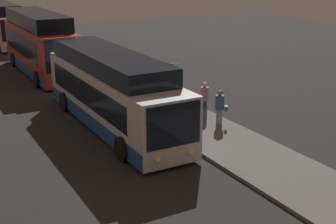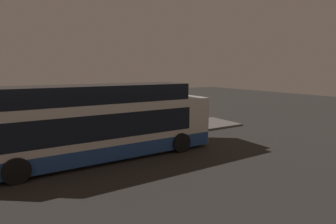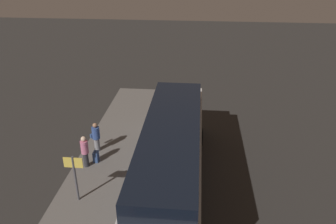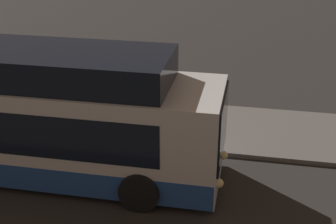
% 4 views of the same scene
% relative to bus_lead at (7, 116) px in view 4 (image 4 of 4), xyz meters
% --- Properties ---
extents(ground, '(80.00, 80.00, 0.00)m').
position_rel_bus_lead_xyz_m(ground, '(1.83, 0.10, -1.61)').
color(ground, '#2B2826').
extents(platform, '(20.00, 3.50, 0.14)m').
position_rel_bus_lead_xyz_m(platform, '(1.83, 3.45, -1.54)').
color(platform, '#605B56').
rests_on(platform, ground).
extents(bus_lead, '(11.72, 2.87, 3.58)m').
position_rel_bus_lead_xyz_m(bus_lead, '(0.00, 0.00, 0.00)').
color(bus_lead, silver).
rests_on(bus_lead, ground).
extents(passenger_boarding, '(0.63, 0.68, 1.70)m').
position_rel_bus_lead_xyz_m(passenger_boarding, '(2.68, 4.38, -0.57)').
color(passenger_boarding, gray).
rests_on(passenger_boarding, platform).
extents(passenger_waiting, '(0.51, 0.51, 1.74)m').
position_rel_bus_lead_xyz_m(passenger_waiting, '(1.17, 4.50, -0.52)').
color(passenger_waiting, '#2D2D33').
rests_on(passenger_waiting, platform).
extents(suitcase, '(0.35, 0.25, 0.82)m').
position_rel_bus_lead_xyz_m(suitcase, '(1.62, 4.13, -1.18)').
color(suitcase, '#334C7F').
rests_on(suitcase, platform).
extents(sign_post, '(0.10, 0.83, 2.27)m').
position_rel_bus_lead_xyz_m(sign_post, '(-1.34, 4.06, 0.01)').
color(sign_post, '#4C4C51').
rests_on(sign_post, platform).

